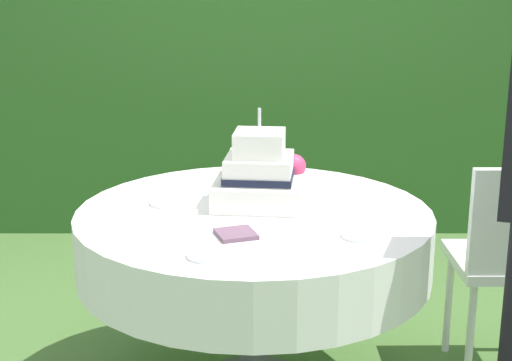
{
  "coord_description": "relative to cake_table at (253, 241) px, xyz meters",
  "views": [
    {
      "loc": [
        0.01,
        -2.63,
        1.59
      ],
      "look_at": [
        0.01,
        0.05,
        0.83
      ],
      "focal_mm": 54.02,
      "sensor_mm": 36.0,
      "label": 1
    }
  ],
  "objects": [
    {
      "name": "foliage_hedge",
      "position": [
        0.0,
        2.05,
        0.56
      ],
      "size": [
        5.67,
        0.46,
        2.36
      ],
      "primitive_type": "cube",
      "color": "#336628",
      "rests_on": "ground_plane"
    },
    {
      "name": "cake_table",
      "position": [
        0.0,
        0.0,
        0.0
      ],
      "size": [
        1.28,
        1.28,
        0.73
      ],
      "color": "#4C4C51",
      "rests_on": "ground_plane"
    },
    {
      "name": "wedding_cake",
      "position": [
        0.03,
        0.1,
        0.22
      ],
      "size": [
        0.36,
        0.36,
        0.36
      ],
      "color": "white",
      "rests_on": "cake_table"
    },
    {
      "name": "serving_plate_near",
      "position": [
        -0.14,
        -0.45,
        0.12
      ],
      "size": [
        0.13,
        0.13,
        0.01
      ],
      "primitive_type": "cylinder",
      "color": "white",
      "rests_on": "cake_table"
    },
    {
      "name": "serving_plate_far",
      "position": [
        -0.32,
        0.08,
        0.12
      ],
      "size": [
        0.13,
        0.13,
        0.01
      ],
      "primitive_type": "cylinder",
      "color": "white",
      "rests_on": "cake_table"
    },
    {
      "name": "serving_plate_left",
      "position": [
        0.35,
        -0.28,
        0.12
      ],
      "size": [
        0.13,
        0.13,
        0.01
      ],
      "primitive_type": "cylinder",
      "color": "white",
      "rests_on": "cake_table"
    },
    {
      "name": "napkin_stack",
      "position": [
        -0.06,
        -0.27,
        0.12
      ],
      "size": [
        0.15,
        0.15,
        0.01
      ],
      "primitive_type": "cube",
      "rotation": [
        0.0,
        0.0,
        0.33
      ],
      "color": "#6B4C60",
      "rests_on": "cake_table"
    },
    {
      "name": "garden_chair",
      "position": [
        0.98,
        0.1,
        -0.08
      ],
      "size": [
        0.41,
        0.41,
        0.89
      ],
      "color": "white",
      "rests_on": "ground_plane"
    }
  ]
}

